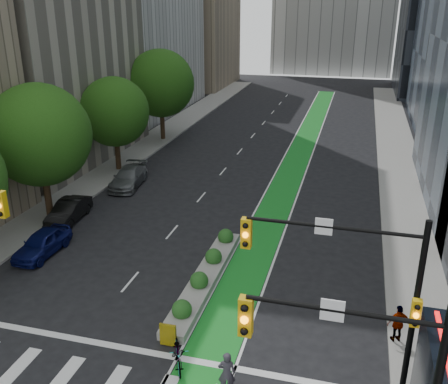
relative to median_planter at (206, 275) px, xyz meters
The scene contains 16 objects.
ground 7.15m from the median_planter, 99.68° to the right, with size 160.00×160.00×0.00m, color black.
sidewalk_left 22.18m from the median_planter, 125.89° to the left, with size 3.60×90.00×0.15m, color gray.
sidewalk_right 20.86m from the median_planter, 59.45° to the left, with size 3.60×90.00×0.15m, color gray.
bike_lane_paint 23.04m from the median_planter, 85.52° to the left, with size 2.20×70.00×0.01m, color #178023.
building_tan_far 63.92m from the median_planter, 109.78° to the left, with size 14.00×16.00×26.00m, color tan.
tree_mid 14.16m from the median_planter, 157.87° to the left, with size 6.40×6.40×8.78m.
tree_midfar 19.84m from the median_planter, 129.19° to the left, with size 5.60×5.60×7.76m.
tree_far 28.29m from the median_planter, 116.05° to the left, with size 6.60×6.60×9.00m.
signal_right 10.89m from the median_planter, 41.32° to the right, with size 5.82×0.51×7.20m.
median_planter is the anchor object (origin of this frame).
bicycle 6.25m from the median_planter, 82.64° to the right, with size 0.71×2.04×1.07m, color gray.
cyclist 7.76m from the median_planter, 67.20° to the right, with size 0.64×0.42×1.76m, color #322E38.
parked_car_left_near 9.70m from the median_planter, behind, with size 1.63×4.05×1.38m, color #0D1351.
parked_car_left_mid 11.74m from the median_planter, 155.75° to the left, with size 1.45×4.16×1.37m, color black.
parked_car_left_far 15.27m from the median_planter, 129.76° to the left, with size 1.99×4.89×1.42m, color #5C5F61.
pedestrian_far 9.48m from the median_planter, 15.94° to the right, with size 0.98×0.41×1.67m, color gray.
Camera 1 is at (7.84, -13.97, 13.45)m, focal length 40.00 mm.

